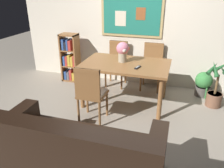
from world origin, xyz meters
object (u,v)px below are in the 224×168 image
object	(u,v)px
dining_table	(125,69)
flower_vase	(123,51)
leather_couch	(75,156)
dining_chair_far_right	(152,63)
potted_palm	(216,89)
dining_chair_far_left	(117,60)
potted_ivy	(203,84)
dining_chair_near_left	(90,91)
tv_remote	(138,67)
bookshelf	(70,59)

from	to	relation	value
dining_table	flower_vase	size ratio (longest dim) A/B	4.28
leather_couch	dining_chair_far_right	bearing A→B (deg)	81.01
potted_palm	flower_vase	bearing A→B (deg)	-170.51
leather_couch	dining_chair_far_left	bearing A→B (deg)	96.54
dining_chair_far_left	potted_palm	bearing A→B (deg)	-12.72
potted_palm	dining_chair_far_left	bearing A→B (deg)	167.28
dining_table	potted_ivy	xyz separation A→B (m)	(1.35, 0.70, -0.40)
dining_chair_near_left	potted_ivy	world-z (taller)	dining_chair_near_left
dining_chair_far_right	tv_remote	distance (m)	1.00
bookshelf	potted_palm	distance (m)	2.94
tv_remote	potted_palm	bearing A→B (deg)	21.55
dining_chair_far_left	potted_ivy	world-z (taller)	dining_chair_far_left
bookshelf	tv_remote	bearing A→B (deg)	-27.11
leather_couch	tv_remote	bearing A→B (deg)	79.76
dining_chair_far_left	dining_chair_far_right	bearing A→B (deg)	2.46
dining_table	potted_ivy	bearing A→B (deg)	27.46
bookshelf	potted_palm	bearing A→B (deg)	-6.45
potted_palm	dining_chair_far_right	bearing A→B (deg)	158.61
potted_ivy	flower_vase	bearing A→B (deg)	-156.03
leather_couch	dining_chair_near_left	bearing A→B (deg)	103.75
leather_couch	potted_ivy	bearing A→B (deg)	61.09
dining_chair_far_right	leather_couch	world-z (taller)	dining_chair_far_right
dining_chair_far_right	potted_palm	distance (m)	1.28
bookshelf	flower_vase	xyz separation A→B (m)	(1.32, -0.60, 0.45)
dining_chair_far_right	tv_remote	xyz separation A→B (m)	(-0.11, -0.97, 0.21)
dining_table	potted_palm	xyz separation A→B (m)	(1.52, 0.34, -0.33)
dining_chair_far_left	tv_remote	distance (m)	1.14
dining_chair_far_left	bookshelf	xyz separation A→B (m)	(-1.03, -0.10, -0.05)
leather_couch	potted_palm	distance (m)	2.72
leather_couch	flower_vase	world-z (taller)	flower_vase
dining_chair_near_left	bookshelf	size ratio (longest dim) A/B	0.88
dining_chair_far_right	tv_remote	world-z (taller)	dining_chair_far_right
leather_couch	dining_table	bearing A→B (deg)	87.97
dining_table	dining_chair_near_left	size ratio (longest dim) A/B	1.61
leather_couch	flower_vase	size ratio (longest dim) A/B	5.27
potted_palm	flower_vase	world-z (taller)	flower_vase
dining_chair_far_right	bookshelf	bearing A→B (deg)	-175.82
dining_chair_near_left	leather_couch	distance (m)	1.14
dining_table	dining_chair_near_left	bearing A→B (deg)	-113.16
dining_chair_near_left	dining_chair_far_left	xyz separation A→B (m)	(-0.04, 1.54, 0.00)
dining_chair_far_left	potted_ivy	distance (m)	1.75
potted_palm	flower_vase	distance (m)	1.73
dining_chair_far_right	leather_couch	distance (m)	2.70
dining_table	dining_chair_far_right	world-z (taller)	dining_chair_far_right
dining_chair_far_left	dining_table	bearing A→B (deg)	-64.27
potted_palm	bookshelf	bearing A→B (deg)	173.55
bookshelf	potted_palm	world-z (taller)	bookshelf
dining_chair_far_right	leather_couch	xyz separation A→B (m)	(-0.42, -2.66, -0.23)
tv_remote	dining_chair_far_left	bearing A→B (deg)	123.07
dining_chair_far_left	bookshelf	size ratio (longest dim) A/B	0.88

